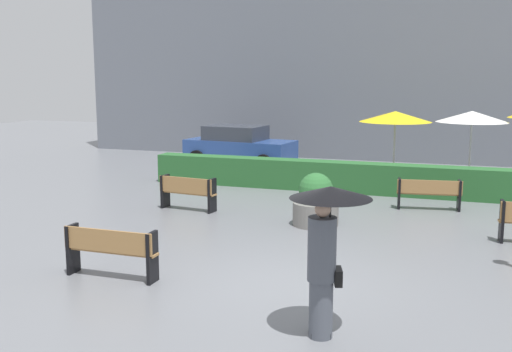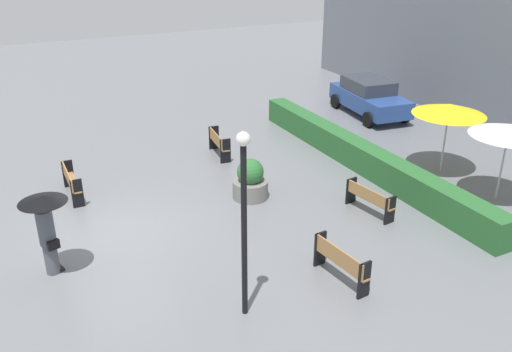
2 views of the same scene
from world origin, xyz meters
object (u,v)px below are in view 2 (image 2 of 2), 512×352
bench_far_right (340,261)px  patio_umbrella_yellow (449,109)px  bench_back_row (369,198)px  patio_umbrella_white (509,130)px  pedestrian_with_umbrella (46,222)px  planter_pot (250,181)px  lamp_post (244,209)px  bench_near_left (71,181)px  parked_car (369,97)px  bench_far_left (218,142)px

bench_far_right → patio_umbrella_yellow: bearing=119.2°
bench_back_row → patio_umbrella_white: size_ratio=0.70×
pedestrian_with_umbrella → planter_pot: bearing=104.6°
pedestrian_with_umbrella → patio_umbrella_yellow: (-0.48, 12.56, 0.77)m
lamp_post → patio_umbrella_white: (-1.45, 9.10, -0.27)m
lamp_post → bench_near_left: bearing=-162.6°
bench_far_right → bench_near_left: bearing=-146.9°
bench_back_row → planter_pot: size_ratio=1.34×
bench_far_right → parked_car: bearing=139.8°
bench_far_right → patio_umbrella_white: size_ratio=0.70×
bench_far_right → pedestrian_with_umbrella: bearing=-119.2°
pedestrian_with_umbrella → planter_pot: (-1.54, 5.92, -0.86)m
bench_near_left → planter_pot: planter_pot is taller
bench_far_right → bench_back_row: bearing=132.0°
lamp_post → patio_umbrella_white: size_ratio=1.70×
planter_pot → patio_umbrella_yellow: 6.92m
lamp_post → patio_umbrella_white: 9.22m
bench_back_row → lamp_post: bearing=-64.3°
pedestrian_with_umbrella → lamp_post: lamp_post is taller
patio_umbrella_white → bench_near_left: bearing=-117.4°
patio_umbrella_yellow → patio_umbrella_white: 2.37m
planter_pot → patio_umbrella_yellow: patio_umbrella_yellow is taller
bench_far_left → planter_pot: 3.57m
patio_umbrella_yellow → planter_pot: bearing=-99.1°
bench_far_left → patio_umbrella_yellow: patio_umbrella_yellow is taller
bench_back_row → planter_pot: bearing=-133.3°
bench_near_left → lamp_post: (7.35, 2.31, 1.95)m
bench_far_left → parked_car: bearing=101.0°
pedestrian_with_umbrella → patio_umbrella_white: size_ratio=0.86×
pedestrian_with_umbrella → parked_car: size_ratio=0.47×
bench_far_left → lamp_post: 9.14m
bench_near_left → planter_pot: size_ratio=1.37×
bench_far_left → lamp_post: bearing=-19.5°
bench_back_row → patio_umbrella_white: (1.01, 4.01, 1.74)m
bench_near_left → pedestrian_with_umbrella: 4.25m
bench_near_left → bench_far_left: 5.39m
patio_umbrella_white → lamp_post: bearing=-81.0°
pedestrian_with_umbrella → bench_back_row: bearing=84.1°
pedestrian_with_umbrella → bench_far_right: bearing=60.8°
patio_umbrella_yellow → patio_umbrella_white: bearing=-1.4°
bench_near_left → bench_far_left: bearing=101.5°
bench_near_left → patio_umbrella_yellow: bearing=72.9°
parked_car → bench_back_row: bearing=-37.2°
lamp_post → bench_far_left: bearing=160.5°
lamp_post → bench_back_row: bearing=115.7°
planter_pot → bench_far_left: bearing=172.7°
bench_back_row → pedestrian_with_umbrella: (-0.88, -8.50, 0.92)m
parked_car → patio_umbrella_white: bearing=-11.2°
bench_near_left → patio_umbrella_white: 12.95m
bench_near_left → lamp_post: size_ratio=0.42×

